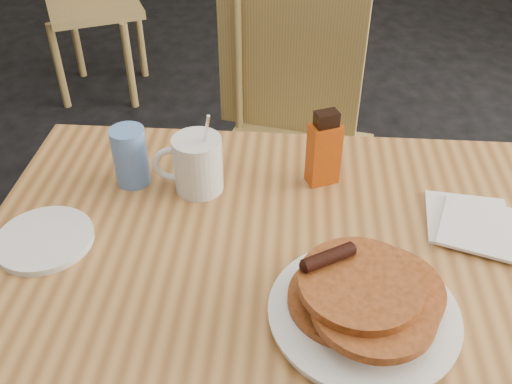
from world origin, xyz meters
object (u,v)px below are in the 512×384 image
chair_main_far (290,119)px  blue_tumbler (130,156)px  syrup_bottle (324,150)px  main_table (303,272)px  pancake_plate (364,304)px  coffee_mug (196,163)px

chair_main_far → blue_tumbler: size_ratio=8.14×
syrup_bottle → blue_tumbler: syrup_bottle is taller
blue_tumbler → main_table: bearing=-32.8°
main_table → syrup_bottle: syrup_bottle is taller
chair_main_far → pancake_plate: bearing=-70.4°
chair_main_far → coffee_mug: 0.66m
pancake_plate → coffee_mug: bearing=130.0°
blue_tumbler → coffee_mug: bearing=-9.7°
pancake_plate → coffee_mug: coffee_mug is taller
main_table → pancake_plate: 0.17m
chair_main_far → blue_tumbler: 0.69m
coffee_mug → syrup_bottle: (0.24, 0.02, 0.01)m
syrup_bottle → coffee_mug: bearing=165.5°
chair_main_far → coffee_mug: bearing=-94.3°
main_table → syrup_bottle: (0.05, 0.20, 0.11)m
chair_main_far → blue_tumbler: (-0.34, -0.55, 0.25)m
main_table → pancake_plate: size_ratio=4.33×
chair_main_far → syrup_bottle: chair_main_far is taller
main_table → blue_tumbler: bearing=147.2°
syrup_bottle → chair_main_far: bearing=73.0°
main_table → coffee_mug: size_ratio=7.09×
pancake_plate → blue_tumbler: size_ratio=2.42×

